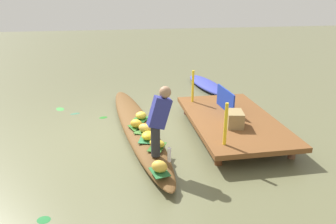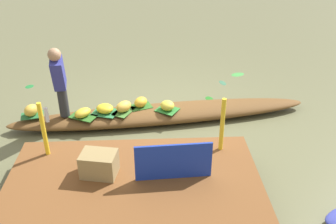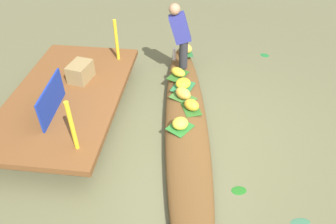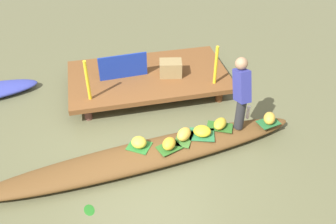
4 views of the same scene
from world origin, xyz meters
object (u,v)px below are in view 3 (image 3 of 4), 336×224
at_px(vendor_boat, 186,130).
at_px(banana_bunch_5, 186,48).
at_px(water_bottle, 174,54).
at_px(banana_bunch_3, 192,105).
at_px(banana_bunch_0, 183,93).
at_px(banana_bunch_2, 180,123).
at_px(banana_bunch_4, 183,83).
at_px(banana_bunch_1, 178,72).
at_px(market_banner, 51,99).
at_px(vendor_person, 180,33).
at_px(produce_crate, 80,72).

distance_m(vendor_boat, banana_bunch_5, 2.21).
xyz_separation_m(banana_bunch_5, water_bottle, (-0.31, 0.21, 0.02)).
distance_m(vendor_boat, banana_bunch_3, 0.43).
bearing_deg(banana_bunch_3, banana_bunch_0, 29.15).
xyz_separation_m(banana_bunch_2, banana_bunch_4, (1.06, 0.04, -0.01)).
distance_m(banana_bunch_1, banana_bunch_2, 1.43).
height_order(banana_bunch_3, banana_bunch_5, banana_bunch_5).
bearing_deg(banana_bunch_4, banana_bunch_5, 1.98).
xyz_separation_m(banana_bunch_1, banana_bunch_2, (-1.42, -0.17, 0.01)).
height_order(banana_bunch_0, market_banner, market_banner).
bearing_deg(vendor_boat, water_bottle, 4.98).
height_order(banana_bunch_2, banana_bunch_5, banana_bunch_5).
height_order(vendor_boat, vendor_person, vendor_person).
relative_size(banana_bunch_4, vendor_person, 0.24).
relative_size(banana_bunch_0, banana_bunch_1, 0.98).
height_order(banana_bunch_2, market_banner, market_banner).
height_order(banana_bunch_1, water_bottle, water_bottle).
relative_size(banana_bunch_0, market_banner, 0.31).
relative_size(vendor_boat, banana_bunch_1, 17.09).
height_order(vendor_boat, water_bottle, water_bottle).
bearing_deg(banana_bunch_0, water_bottle, 12.74).
bearing_deg(vendor_boat, banana_bunch_4, 1.36).
relative_size(banana_bunch_2, produce_crate, 0.57).
height_order(banana_bunch_4, produce_crate, produce_crate).
height_order(water_bottle, market_banner, market_banner).
xyz_separation_m(banana_bunch_2, market_banner, (0.02, 1.95, 0.27)).
height_order(banana_bunch_0, banana_bunch_2, banana_bunch_0).
relative_size(water_bottle, market_banner, 0.26).
bearing_deg(banana_bunch_4, vendor_boat, -171.86).
distance_m(banana_bunch_1, water_bottle, 0.57).
bearing_deg(banana_bunch_3, banana_bunch_2, 162.76).
bearing_deg(vendor_boat, banana_bunch_2, 127.36).
bearing_deg(banana_bunch_2, banana_bunch_0, 1.36).
bearing_deg(water_bottle, banana_bunch_1, -166.83).
bearing_deg(market_banner, banana_bunch_1, -55.05).
height_order(banana_bunch_4, water_bottle, water_bottle).
distance_m(banana_bunch_0, water_bottle, 1.26).
xyz_separation_m(banana_bunch_0, banana_bunch_4, (0.32, 0.03, -0.02)).
bearing_deg(market_banner, banana_bunch_2, -93.67).
bearing_deg(banana_bunch_1, banana_bunch_0, -167.62).
bearing_deg(produce_crate, banana_bunch_4, -86.28).
height_order(banana_bunch_4, banana_bunch_5, banana_bunch_5).
relative_size(banana_bunch_2, banana_bunch_5, 0.96).
xyz_separation_m(vendor_boat, banana_bunch_4, (0.97, 0.14, 0.21)).
height_order(banana_bunch_2, vendor_person, vendor_person).
distance_m(banana_bunch_1, banana_bunch_4, 0.38).
relative_size(vendor_boat, market_banner, 5.50).
bearing_deg(banana_bunch_5, banana_bunch_4, -178.02).
bearing_deg(banana_bunch_4, banana_bunch_3, -163.02).
relative_size(banana_bunch_3, water_bottle, 1.04).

